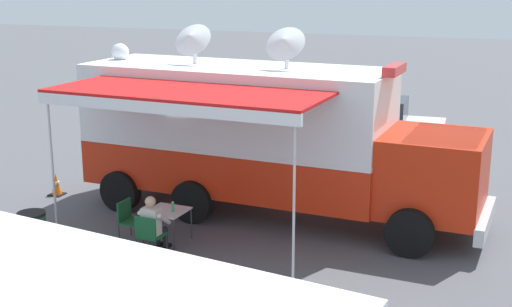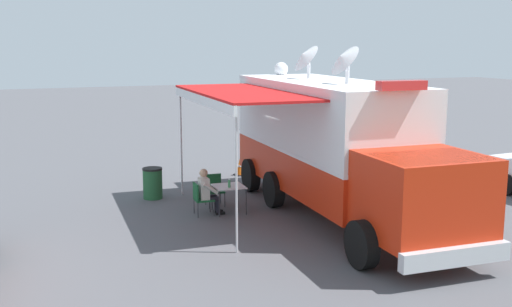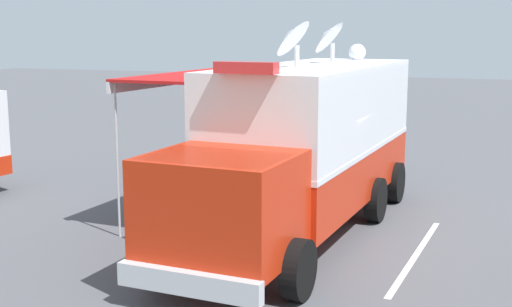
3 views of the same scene
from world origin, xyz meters
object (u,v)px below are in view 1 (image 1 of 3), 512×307
(command_truck, at_px, (265,134))
(seated_responder, at_px, (154,223))
(folding_chair_beside_table, at_px, (129,217))
(trash_bin, at_px, (33,234))
(folding_table, at_px, (167,213))
(folding_chair_at_table, at_px, (149,232))
(traffic_cone, at_px, (56,185))
(car_behind_truck, at_px, (375,125))
(water_bottle, at_px, (173,207))

(command_truck, xyz_separation_m, seated_responder, (3.10, -1.28, -1.30))
(folding_chair_beside_table, relative_size, seated_responder, 0.70)
(trash_bin, bearing_deg, folding_table, 124.72)
(command_truck, relative_size, trash_bin, 10.55)
(folding_chair_at_table, bearing_deg, command_truck, 158.54)
(traffic_cone, distance_m, car_behind_truck, 10.09)
(seated_responder, relative_size, trash_bin, 1.37)
(traffic_cone, bearing_deg, folding_table, 65.77)
(traffic_cone, bearing_deg, car_behind_truck, 137.43)
(command_truck, xyz_separation_m, trash_bin, (4.05, -3.55, -1.49))
(folding_chair_at_table, distance_m, folding_chair_beside_table, 1.08)
(folding_chair_at_table, distance_m, seated_responder, 0.23)
(folding_chair_at_table, bearing_deg, car_behind_truck, 165.87)
(folding_chair_beside_table, xyz_separation_m, trash_bin, (1.42, -1.40, -0.06))
(folding_chair_beside_table, bearing_deg, command_truck, 140.78)
(command_truck, relative_size, water_bottle, 42.87)
(folding_table, height_order, car_behind_truck, car_behind_truck)
(folding_chair_at_table, bearing_deg, water_bottle, 167.98)
(seated_responder, bearing_deg, folding_table, -178.82)
(command_truck, bearing_deg, folding_table, -27.50)
(car_behind_truck, bearing_deg, trash_bin, -23.81)
(folding_chair_at_table, height_order, seated_responder, seated_responder)
(folding_chair_beside_table, bearing_deg, traffic_cone, -121.11)
(folding_table, bearing_deg, folding_chair_at_table, 0.22)
(folding_chair_beside_table, xyz_separation_m, car_behind_truck, (-9.47, 3.40, 0.37))
(car_behind_truck, bearing_deg, seated_responder, -14.33)
(folding_chair_beside_table, bearing_deg, water_bottle, 95.41)
(command_truck, distance_m, car_behind_truck, 7.04)
(command_truck, relative_size, folding_chair_beside_table, 11.04)
(seated_responder, relative_size, traffic_cone, 2.16)
(seated_responder, height_order, car_behind_truck, car_behind_truck)
(water_bottle, relative_size, folding_chair_beside_table, 0.26)
(folding_table, relative_size, trash_bin, 0.92)
(folding_table, distance_m, car_behind_truck, 9.68)
(folding_table, bearing_deg, trash_bin, -55.28)
(trash_bin, height_order, traffic_cone, trash_bin)
(car_behind_truck, bearing_deg, traffic_cone, -42.57)
(water_bottle, bearing_deg, folding_table, -105.20)
(seated_responder, xyz_separation_m, car_behind_truck, (-9.94, 2.54, 0.23))
(folding_chair_beside_table, distance_m, car_behind_truck, 10.07)
(folding_chair_at_table, xyz_separation_m, seated_responder, (-0.19, 0.01, 0.14))
(command_truck, relative_size, car_behind_truck, 2.24)
(command_truck, distance_m, water_bottle, 2.99)
(folding_table, xyz_separation_m, water_bottle, (0.04, 0.16, 0.16))
(folding_table, xyz_separation_m, folding_chair_at_table, (0.80, 0.00, -0.16))
(water_bottle, relative_size, seated_responder, 0.18)
(command_truck, bearing_deg, traffic_cone, -84.14)
(water_bottle, height_order, folding_chair_at_table, water_bottle)
(folding_table, relative_size, folding_chair_beside_table, 0.97)
(folding_table, height_order, traffic_cone, folding_table)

